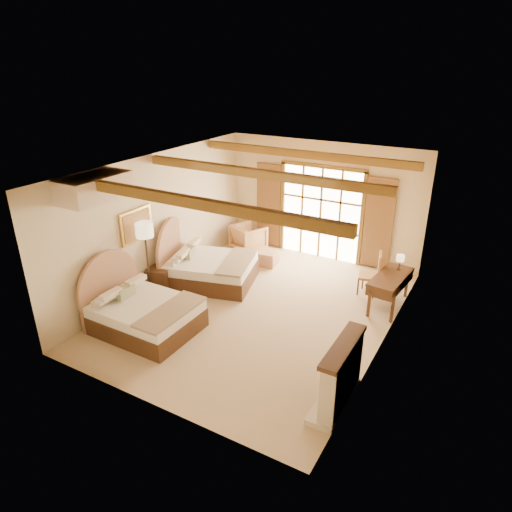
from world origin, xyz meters
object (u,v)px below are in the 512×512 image
Objects in this scene: nightstand at (159,280)px; bed_far at (205,266)px; bed_near at (140,310)px; armchair at (249,238)px; desk at (389,290)px.

bed_far is at bearing 37.44° from nightstand.
bed_far reaches higher than nightstand.
armchair is at bearing 92.14° from bed_near.
bed_near is 3.38× the size of nightstand.
armchair is 0.58× the size of desk.
bed_far is at bearing -161.05° from desk.
bed_near is at bearing -135.11° from desk.
bed_far is 2.25m from armchair.
nightstand is at bearing 103.46° from armchair.
bed_far is 4.10× the size of nightstand.
desk is (4.32, 1.01, -0.01)m from bed_far.
bed_far reaches higher than bed_near.
nightstand is at bearing 117.00° from bed_near.
bed_near is 2.42× the size of armchair.
bed_near is 4.68m from armchair.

